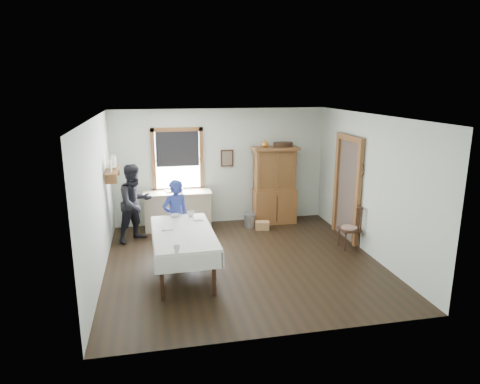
# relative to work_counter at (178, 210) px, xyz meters

# --- Properties ---
(room) EXTENTS (5.01, 5.01, 2.70)m
(room) POSITION_rel_work_counter_xyz_m (1.05, -2.16, 0.91)
(room) COLOR black
(room) RESTS_ON ground
(window) EXTENTS (1.18, 0.07, 1.48)m
(window) POSITION_rel_work_counter_xyz_m (0.05, 0.30, 1.19)
(window) COLOR white
(window) RESTS_ON room
(doorway) EXTENTS (0.09, 1.14, 2.22)m
(doorway) POSITION_rel_work_counter_xyz_m (3.51, -1.31, 0.73)
(doorway) COLOR #4F4138
(doorway) RESTS_ON room
(wall_shelf) EXTENTS (0.24, 1.00, 0.44)m
(wall_shelf) POSITION_rel_work_counter_xyz_m (-1.32, -0.62, 1.14)
(wall_shelf) COLOR brown
(wall_shelf) RESTS_ON room
(framed_picture) EXTENTS (0.30, 0.04, 0.40)m
(framed_picture) POSITION_rel_work_counter_xyz_m (1.20, 0.30, 1.11)
(framed_picture) COLOR #361D13
(framed_picture) RESTS_ON room
(rug_beater) EXTENTS (0.01, 0.27, 0.27)m
(rug_beater) POSITION_rel_work_counter_xyz_m (3.50, -1.86, 1.28)
(rug_beater) COLOR black
(rug_beater) RESTS_ON room
(work_counter) EXTENTS (1.54, 0.62, 0.87)m
(work_counter) POSITION_rel_work_counter_xyz_m (0.00, 0.00, 0.00)
(work_counter) COLOR #C8B18B
(work_counter) RESTS_ON room
(china_hutch) EXTENTS (1.07, 0.52, 1.82)m
(china_hutch) POSITION_rel_work_counter_xyz_m (2.29, -0.00, 0.47)
(china_hutch) COLOR brown
(china_hutch) RESTS_ON room
(dining_table) EXTENTS (1.11, 2.03, 0.80)m
(dining_table) POSITION_rel_work_counter_xyz_m (-0.05, -2.50, -0.04)
(dining_table) COLOR silver
(dining_table) RESTS_ON room
(spindle_chair) EXTENTS (0.42, 0.42, 0.89)m
(spindle_chair) POSITION_rel_work_counter_xyz_m (3.31, -1.93, 0.01)
(spindle_chair) COLOR #361D13
(spindle_chair) RESTS_ON room
(pail) EXTENTS (0.29, 0.29, 0.30)m
(pail) POSITION_rel_work_counter_xyz_m (1.65, -0.23, -0.29)
(pail) COLOR gray
(pail) RESTS_ON room
(wicker_basket) EXTENTS (0.35, 0.28, 0.18)m
(wicker_basket) POSITION_rel_work_counter_xyz_m (1.88, -0.45, -0.34)
(wicker_basket) COLOR tan
(wicker_basket) RESTS_ON room
(woman_blue) EXTENTS (0.59, 0.50, 1.37)m
(woman_blue) POSITION_rel_work_counter_xyz_m (-0.13, -1.45, 0.25)
(woman_blue) COLOR navy
(woman_blue) RESTS_ON room
(figure_dark) EXTENTS (0.94, 0.91, 1.52)m
(figure_dark) POSITION_rel_work_counter_xyz_m (-0.91, -0.58, 0.32)
(figure_dark) COLOR black
(figure_dark) RESTS_ON room
(table_cup_a) EXTENTS (0.18, 0.18, 0.11)m
(table_cup_a) POSITION_rel_work_counter_xyz_m (0.15, -1.69, 0.42)
(table_cup_a) COLOR silver
(table_cup_a) RESTS_ON dining_table
(table_cup_b) EXTENTS (0.13, 0.13, 0.10)m
(table_cup_b) POSITION_rel_work_counter_xyz_m (-0.22, -3.41, 0.41)
(table_cup_b) COLOR silver
(table_cup_b) RESTS_ON dining_table
(table_bowl) EXTENTS (0.24, 0.24, 0.05)m
(table_bowl) POSITION_rel_work_counter_xyz_m (-0.14, -1.65, 0.39)
(table_bowl) COLOR silver
(table_bowl) RESTS_ON dining_table
(counter_book) EXTENTS (0.22, 0.27, 0.02)m
(counter_book) POSITION_rel_work_counter_xyz_m (-0.26, 0.03, 0.45)
(counter_book) COLOR brown
(counter_book) RESTS_ON work_counter
(counter_bowl) EXTENTS (0.22, 0.22, 0.06)m
(counter_bowl) POSITION_rel_work_counter_xyz_m (0.03, -0.01, 0.47)
(counter_bowl) COLOR silver
(counter_bowl) RESTS_ON work_counter
(shelf_bowl) EXTENTS (0.22, 0.22, 0.05)m
(shelf_bowl) POSITION_rel_work_counter_xyz_m (-1.32, -0.61, 1.16)
(shelf_bowl) COLOR silver
(shelf_bowl) RESTS_ON wall_shelf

